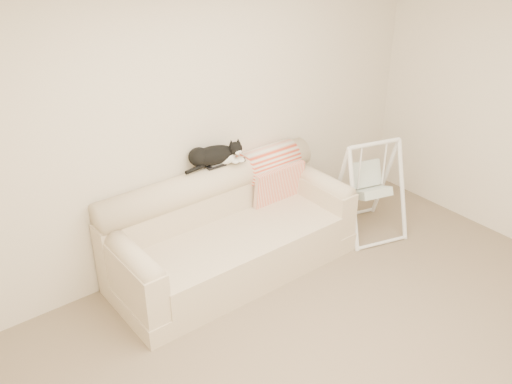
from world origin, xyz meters
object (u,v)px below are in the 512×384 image
(tuxedo_cat, at_px, (214,155))
(sofa, at_px, (228,233))
(remote_a, at_px, (216,166))
(remote_b, at_px, (236,160))
(baby_swing, at_px, (369,187))

(tuxedo_cat, bearing_deg, sofa, -100.82)
(remote_a, height_order, tuxedo_cat, tuxedo_cat)
(remote_b, relative_size, baby_swing, 0.17)
(remote_a, bearing_deg, sofa, -103.64)
(baby_swing, bearing_deg, sofa, 166.71)
(remote_a, relative_size, baby_swing, 0.19)
(tuxedo_cat, bearing_deg, baby_swing, -23.15)
(remote_a, relative_size, remote_b, 1.07)
(sofa, xyz_separation_m, remote_a, (0.06, 0.23, 0.56))
(sofa, distance_m, remote_b, 0.66)
(baby_swing, bearing_deg, tuxedo_cat, 156.85)
(sofa, bearing_deg, remote_b, 41.03)
(remote_a, distance_m, baby_swing, 1.57)
(remote_b, xyz_separation_m, baby_swing, (1.19, -0.57, -0.42))
(remote_b, relative_size, tuxedo_cat, 0.30)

